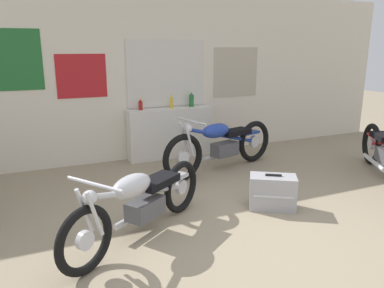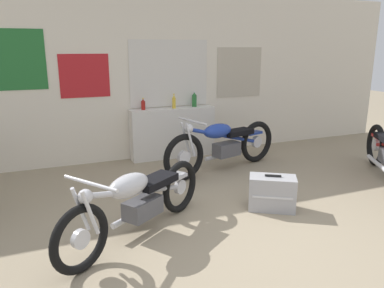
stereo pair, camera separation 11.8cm
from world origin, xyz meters
TOP-DOWN VIEW (x-y plane):
  - ground_plane at (0.00, 0.00)m, footprint 24.00×24.00m
  - wall_back at (0.00, 3.43)m, footprint 10.00×0.07m
  - sill_counter at (0.33, 3.25)m, footprint 1.49×0.28m
  - bottle_leftmost at (-0.18, 3.28)m, footprint 0.07×0.07m
  - bottle_left_center at (0.35, 3.22)m, footprint 0.06×0.06m
  - bottle_center at (0.74, 3.27)m, footprint 0.08×0.08m
  - motorcycle_silver at (-0.95, 0.65)m, footprint 1.76×1.25m
  - motorcycle_blue at (0.81, 2.24)m, footprint 2.16×0.81m
  - hard_case_silver at (0.70, 0.71)m, footprint 0.62×0.54m

SIDE VIEW (x-z plane):
  - ground_plane at x=0.00m, z-range 0.00..0.00m
  - hard_case_silver at x=0.70m, z-range -0.01..0.42m
  - motorcycle_silver at x=-0.95m, z-range 0.00..0.79m
  - motorcycle_blue at x=0.81m, z-range -0.02..0.86m
  - sill_counter at x=0.33m, z-range 0.00..0.87m
  - bottle_leftmost at x=-0.18m, z-range 0.86..1.05m
  - bottle_left_center at x=0.35m, z-range 0.86..1.11m
  - bottle_center at x=0.74m, z-range 0.85..1.13m
  - wall_back at x=0.00m, z-range 0.00..2.80m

